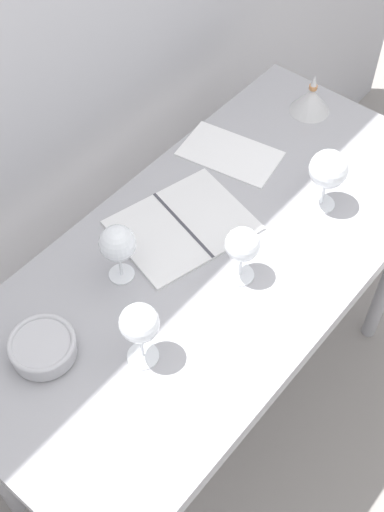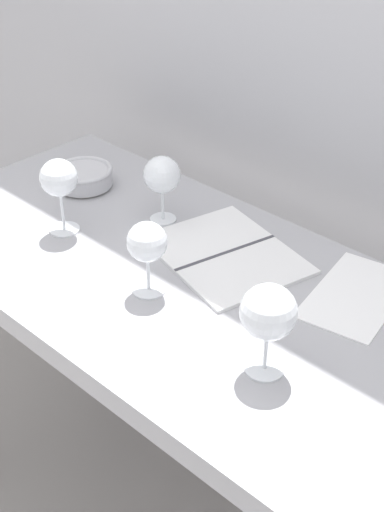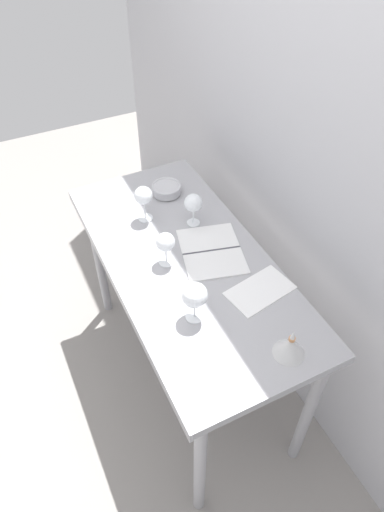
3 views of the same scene
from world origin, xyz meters
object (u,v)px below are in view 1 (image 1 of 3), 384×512
at_px(wine_glass_far_left, 118,244).
at_px(wine_glass_near_left, 139,325).
at_px(decanter_funnel, 311,100).
at_px(wine_glass_near_right, 328,170).
at_px(wine_glass_near_center, 242,246).
at_px(tasting_sheet_upper, 230,153).
at_px(tasting_bowl, 43,347).
at_px(open_notebook, 183,225).

distance_m(wine_glass_far_left, wine_glass_near_left, 0.23).
bearing_deg(decanter_funnel, wine_glass_near_right, -141.74).
height_order(wine_glass_near_center, tasting_sheet_upper, wine_glass_near_center).
relative_size(wine_glass_far_left, wine_glass_near_center, 1.03).
relative_size(wine_glass_near_right, tasting_bowl, 1.19).
height_order(wine_glass_near_left, decanter_funnel, wine_glass_near_left).
height_order(open_notebook, tasting_bowl, tasting_bowl).
bearing_deg(decanter_funnel, wine_glass_near_left, -168.91).
relative_size(open_notebook, tasting_bowl, 2.58).
distance_m(wine_glass_near_left, tasting_sheet_upper, 0.68).
bearing_deg(wine_glass_near_right, decanter_funnel, 38.26).
height_order(wine_glass_far_left, wine_glass_near_center, wine_glass_far_left).
bearing_deg(wine_glass_near_right, tasting_sheet_upper, 90.38).
relative_size(wine_glass_near_center, tasting_bowl, 1.06).
bearing_deg(open_notebook, wine_glass_far_left, -169.10).
relative_size(wine_glass_far_left, tasting_bowl, 1.09).
xyz_separation_m(wine_glass_near_left, tasting_bowl, (-0.13, 0.17, -0.10)).
relative_size(tasting_bowl, decanter_funnel, 1.19).
bearing_deg(wine_glass_near_center, decanter_funnel, 18.84).
bearing_deg(tasting_bowl, decanter_funnel, 0.66).
bearing_deg(wine_glass_near_left, wine_glass_far_left, 55.21).
bearing_deg(wine_glass_near_left, tasting_bowl, 128.26).
distance_m(open_notebook, tasting_bowl, 0.47).
height_order(wine_glass_near_right, decanter_funnel, wine_glass_near_right).
distance_m(wine_glass_near_left, decanter_funnel, 0.93).
bearing_deg(open_notebook, wine_glass_near_right, -23.52).
xyz_separation_m(wine_glass_far_left, decanter_funnel, (0.78, -0.01, -0.07)).
relative_size(wine_glass_near_left, tasting_bowl, 1.20).
bearing_deg(tasting_bowl, open_notebook, 0.82).
bearing_deg(tasting_sheet_upper, tasting_bowl, 175.54).
relative_size(open_notebook, decanter_funnel, 3.08).
bearing_deg(wine_glass_near_center, open_notebook, 81.75).
height_order(wine_glass_near_left, wine_glass_near_right, wine_glass_near_left).
xyz_separation_m(wine_glass_near_left, open_notebook, (0.34, 0.17, -0.12)).
bearing_deg(wine_glass_near_left, tasting_sheet_upper, 21.44).
height_order(wine_glass_far_left, tasting_bowl, wine_glass_far_left).
bearing_deg(tasting_sheet_upper, wine_glass_far_left, 176.30).
bearing_deg(tasting_bowl, tasting_sheet_upper, 5.82).
bearing_deg(wine_glass_near_center, tasting_sheet_upper, 40.94).
relative_size(wine_glass_near_left, open_notebook, 0.47).
bearing_deg(wine_glass_near_center, wine_glass_near_left, 174.86).
xyz_separation_m(wine_glass_near_right, tasting_bowl, (-0.75, 0.22, -0.09)).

